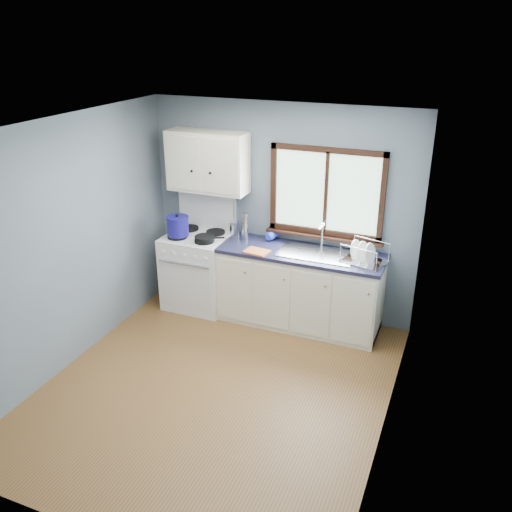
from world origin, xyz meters
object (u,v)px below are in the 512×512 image
at_px(thermos, 245,226).
at_px(dish_rack, 364,257).
at_px(sink, 316,259).
at_px(utensil_crock, 235,227).
at_px(base_cabinets, 300,292).
at_px(gas_range, 198,268).
at_px(stockpot, 178,226).
at_px(skillet, 205,238).

xyz_separation_m(thermos, dish_rack, (1.43, -0.13, -0.10)).
bearing_deg(sink, utensil_crock, 168.73).
xyz_separation_m(utensil_crock, dish_rack, (1.61, -0.24, -0.03)).
distance_m(base_cabinets, utensil_crock, 1.11).
bearing_deg(dish_rack, gas_range, -165.58).
height_order(utensil_crock, dish_rack, utensil_crock).
relative_size(thermos, dish_rack, 0.64).
distance_m(gas_range, base_cabinets, 1.31).
bearing_deg(stockpot, dish_rack, 3.49).
bearing_deg(stockpot, utensil_crock, 33.54).
height_order(gas_range, dish_rack, gas_range).
bearing_deg(skillet, dish_rack, -19.52).
xyz_separation_m(base_cabinets, stockpot, (-1.48, -0.16, 0.67)).
height_order(sink, thermos, thermos).
xyz_separation_m(gas_range, base_cabinets, (1.31, 0.02, -0.08)).
height_order(sink, utensil_crock, utensil_crock).
xyz_separation_m(gas_range, skillet, (0.19, -0.16, 0.49)).
bearing_deg(thermos, stockpot, -161.05).
bearing_deg(dish_rack, thermos, -170.35).
distance_m(sink, thermos, 0.94).
distance_m(skillet, stockpot, 0.38).
bearing_deg(utensil_crock, gas_range, -149.33).
bearing_deg(sink, gas_range, -179.29).
bearing_deg(base_cabinets, dish_rack, -2.23).
relative_size(gas_range, thermos, 4.16).
distance_m(gas_range, stockpot, 0.62).
bearing_deg(dish_rack, stockpot, -161.84).
bearing_deg(stockpot, sink, 5.52).
xyz_separation_m(base_cabinets, thermos, (-0.72, 0.10, 0.67)).
height_order(base_cabinets, dish_rack, dish_rack).
height_order(utensil_crock, thermos, utensil_crock).
height_order(skillet, stockpot, stockpot).
xyz_separation_m(utensil_crock, thermos, (0.18, -0.12, 0.08)).
xyz_separation_m(gas_range, thermos, (0.58, 0.12, 0.59)).
bearing_deg(sink, dish_rack, -2.95).
relative_size(stockpot, utensil_crock, 0.78).
bearing_deg(dish_rack, skillet, -160.46).
xyz_separation_m(sink, utensil_crock, (-1.09, 0.22, 0.15)).
bearing_deg(gas_range, utensil_crock, 30.67).
xyz_separation_m(stockpot, thermos, (0.75, 0.26, 0.01)).
relative_size(base_cabinets, dish_rack, 3.64).
relative_size(gas_range, dish_rack, 2.68).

